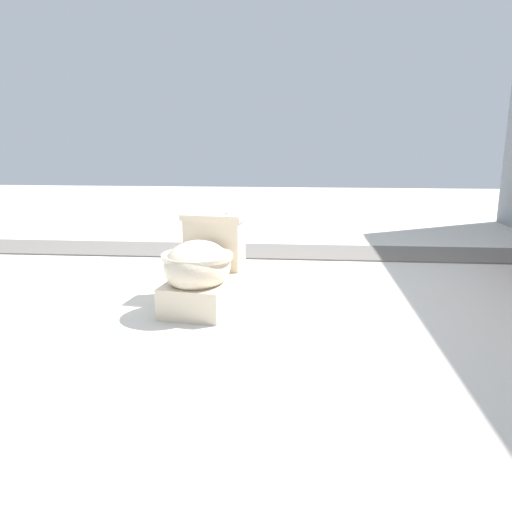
# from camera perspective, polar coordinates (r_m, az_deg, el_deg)

# --- Properties ---
(ground_plane) EXTENTS (14.00, 14.00, 0.00)m
(ground_plane) POSITION_cam_1_polar(r_m,az_deg,el_deg) (3.15, -3.45, -4.14)
(ground_plane) COLOR beige
(gravel_strip) EXTENTS (0.56, 8.00, 0.01)m
(gravel_strip) POSITION_cam_1_polar(r_m,az_deg,el_deg) (4.25, 5.50, 0.47)
(gravel_strip) COLOR #605B56
(gravel_strip) RESTS_ON ground
(toilet) EXTENTS (0.68, 0.46, 0.52)m
(toilet) POSITION_cam_1_polar(r_m,az_deg,el_deg) (2.85, -6.04, -1.45)
(toilet) COLOR beige
(toilet) RESTS_ON ground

